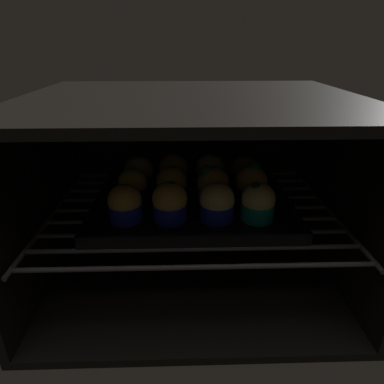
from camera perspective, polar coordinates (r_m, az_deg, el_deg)
The scene contains 15 objects.
oven_cavity at distance 69.41cm, azimuth -0.09°, elevation 1.24°, with size 59.00×47.00×37.00cm.
oven_rack at distance 67.00cm, azimuth 0.01°, elevation -2.86°, with size 54.80×42.00×0.80cm.
baking_tray at distance 66.90cm, azimuth 0.00°, elevation -1.86°, with size 37.55×29.90×2.20cm.
muffin_row0_col0 at distance 59.52cm, azimuth -11.28°, elevation -2.03°, with size 5.90×5.90×6.67cm.
muffin_row0_col1 at distance 58.46cm, azimuth -3.77°, elevation -1.80°, with size 6.12×6.12×7.19cm.
muffin_row0_col2 at distance 58.68cm, azimuth 4.28°, elevation -1.85°, with size 6.04×6.04×6.90cm.
muffin_row0_col3 at distance 59.66cm, azimuth 11.11°, elevation -1.75°, with size 5.91×5.91×6.92cm.
muffin_row1_col0 at distance 65.94cm, azimuth -9.96°, elevation 0.95°, with size 5.81×5.81×6.95cm.
muffin_row1_col1 at distance 65.65cm, azimuth -3.49°, elevation 1.21°, with size 6.00×6.00×7.07cm.
muffin_row1_col2 at distance 65.23cm, azimuth 3.56°, elevation 1.11°, with size 6.35×6.35×7.64cm.
muffin_row1_col3 at distance 66.30cm, azimuth 10.00°, elevation 1.33°, with size 6.14×6.14×8.01cm.
muffin_row2_col0 at distance 72.76cm, azimuth -9.00°, elevation 3.14°, with size 6.34×6.34×6.83cm.
muffin_row2_col1 at distance 72.55cm, azimuth -3.16°, elevation 3.57°, with size 6.11×6.11×7.17cm.
muffin_row2_col2 at distance 72.34cm, azimuth 3.05°, elevation 3.50°, with size 6.19×6.19×7.16cm.
muffin_row2_col3 at distance 73.75cm, azimuth 8.78°, elevation 3.42°, with size 5.81×5.81×6.78cm.
Camera 1 is at (-1.78, -37.67, 44.02)cm, focal length 31.47 mm.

